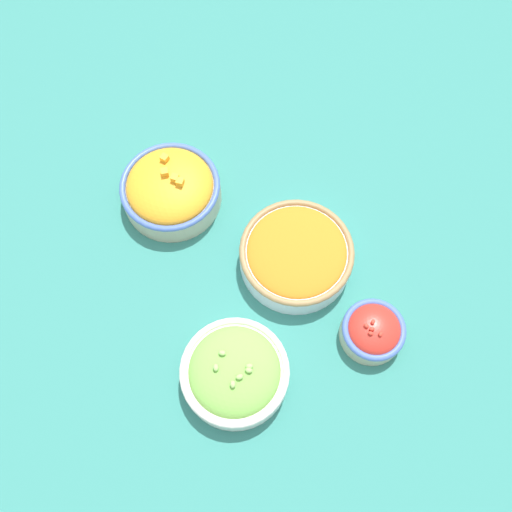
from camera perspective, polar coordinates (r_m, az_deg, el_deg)
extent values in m
plane|color=#337F75|center=(1.08, 0.00, -0.59)|extent=(3.00, 3.00, 0.00)
cylinder|color=silver|center=(1.06, 4.01, -0.07)|extent=(0.21, 0.21, 0.05)
torus|color=#997A4C|center=(1.04, 4.11, 0.47)|extent=(0.21, 0.21, 0.01)
ellipsoid|color=orange|center=(1.04, 4.11, 0.47)|extent=(0.18, 0.18, 0.03)
cylinder|color=beige|center=(1.04, 11.52, -7.49)|extent=(0.11, 0.11, 0.04)
torus|color=#4766B7|center=(1.02, 11.72, -7.20)|extent=(0.11, 0.11, 0.01)
ellipsoid|color=red|center=(1.02, 11.72, -7.20)|extent=(0.09, 0.09, 0.04)
ellipsoid|color=red|center=(1.00, 12.36, -7.63)|extent=(0.01, 0.01, 0.01)
ellipsoid|color=red|center=(1.00, 11.53, -7.16)|extent=(0.01, 0.01, 0.01)
ellipsoid|color=red|center=(1.00, 10.98, -6.86)|extent=(0.01, 0.01, 0.01)
ellipsoid|color=red|center=(0.99, 11.40, -7.58)|extent=(0.01, 0.01, 0.01)
ellipsoid|color=red|center=(1.00, 11.62, -6.47)|extent=(0.01, 0.01, 0.01)
cylinder|color=beige|center=(1.13, -8.44, 6.32)|extent=(0.19, 0.19, 0.05)
torus|color=#4766B7|center=(1.11, -8.62, 6.94)|extent=(0.19, 0.19, 0.01)
ellipsoid|color=orange|center=(1.11, -8.62, 6.94)|extent=(0.17, 0.17, 0.06)
cube|color=#F4A828|center=(1.07, -8.12, 7.73)|extent=(0.02, 0.02, 0.01)
cube|color=#F4A828|center=(1.08, -9.11, 8.28)|extent=(0.01, 0.01, 0.01)
cube|color=#F4A828|center=(1.07, -7.61, 7.36)|extent=(0.02, 0.02, 0.01)
cube|color=#F4A828|center=(1.10, -9.13, 9.64)|extent=(0.02, 0.02, 0.01)
cylinder|color=silver|center=(1.00, -2.11, -11.69)|extent=(0.19, 0.19, 0.05)
torus|color=silver|center=(0.98, -2.16, -11.43)|extent=(0.19, 0.19, 0.01)
ellipsoid|color=#7ABC4C|center=(0.98, -2.16, -11.43)|extent=(0.16, 0.16, 0.05)
ellipsoid|color=#99D166|center=(0.94, -2.33, -12.69)|extent=(0.01, 0.01, 0.01)
ellipsoid|color=#99D166|center=(0.94, -0.72, -11.36)|extent=(0.01, 0.02, 0.01)
ellipsoid|color=#99D166|center=(0.94, -1.67, -11.99)|extent=(0.01, 0.01, 0.01)
ellipsoid|color=#99D166|center=(0.95, -3.39, -9.66)|extent=(0.01, 0.02, 0.01)
ellipsoid|color=#99D166|center=(0.95, -4.03, -11.07)|extent=(0.01, 0.01, 0.01)
ellipsoid|color=#99D166|center=(0.95, -0.67, -10.97)|extent=(0.01, 0.01, 0.01)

